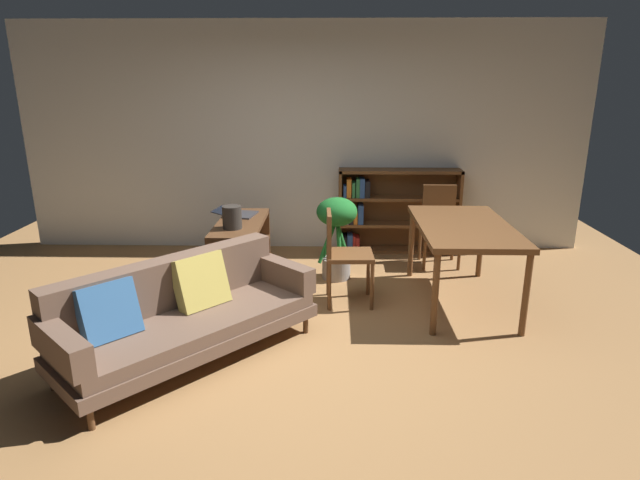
{
  "coord_description": "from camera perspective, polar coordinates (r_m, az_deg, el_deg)",
  "views": [
    {
      "loc": [
        0.35,
        -3.8,
        2.05
      ],
      "look_at": [
        0.25,
        0.43,
        0.76
      ],
      "focal_mm": 29.88,
      "sensor_mm": 36.0,
      "label": 1
    }
  ],
  "objects": [
    {
      "name": "fabric_couch",
      "position": [
        4.18,
        -14.58,
        -7.41
      ],
      "size": [
        1.89,
        1.94,
        0.75
      ],
      "color": "#56351E",
      "rests_on": "ground_plane"
    },
    {
      "name": "ground_plane",
      "position": [
        4.33,
        -3.55,
        -11.36
      ],
      "size": [
        8.16,
        8.16,
        0.0
      ],
      "primitive_type": "plane",
      "color": "#9E7042"
    },
    {
      "name": "bookshelf",
      "position": [
        6.56,
        7.56,
        3.19
      ],
      "size": [
        1.46,
        0.28,
        1.01
      ],
      "color": "brown",
      "rests_on": "ground_plane"
    },
    {
      "name": "potted_floor_plant",
      "position": [
        5.55,
        1.79,
        1.3
      ],
      "size": [
        0.42,
        0.42,
        0.88
      ],
      "color": "#9E9389",
      "rests_on": "ground_plane"
    },
    {
      "name": "back_wall_panel",
      "position": [
        6.54,
        -1.78,
        10.8
      ],
      "size": [
        6.8,
        0.1,
        2.7
      ],
      "primitive_type": "cube",
      "color": "silver",
      "rests_on": "ground_plane"
    },
    {
      "name": "media_console",
      "position": [
        5.72,
        -8.41,
        -1.02
      ],
      "size": [
        0.48,
        1.2,
        0.61
      ],
      "color": "#56351E",
      "rests_on": "ground_plane"
    },
    {
      "name": "dining_chair_far",
      "position": [
        4.95,
        2.42,
        -1.24
      ],
      "size": [
        0.44,
        0.41,
        0.89
      ],
      "color": "brown",
      "rests_on": "ground_plane"
    },
    {
      "name": "desk_speaker",
      "position": [
        5.36,
        -9.4,
        2.42
      ],
      "size": [
        0.19,
        0.19,
        0.23
      ],
      "color": "#2D2823",
      "rests_on": "media_console"
    },
    {
      "name": "dining_chair_near",
      "position": [
        6.18,
        12.71,
        2.19
      ],
      "size": [
        0.42,
        0.39,
        0.89
      ],
      "color": "brown",
      "rests_on": "ground_plane"
    },
    {
      "name": "dining_table",
      "position": [
        5.07,
        15.14,
        0.84
      ],
      "size": [
        0.84,
        1.48,
        0.77
      ],
      "color": "brown",
      "rests_on": "ground_plane"
    },
    {
      "name": "open_laptop",
      "position": [
        5.91,
        -8.84,
        2.84
      ],
      "size": [
        0.49,
        0.4,
        0.07
      ],
      "color": "#333338",
      "rests_on": "media_console"
    }
  ]
}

